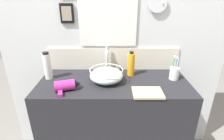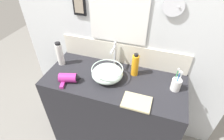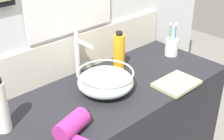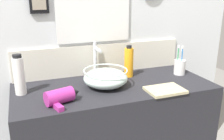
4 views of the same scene
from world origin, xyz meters
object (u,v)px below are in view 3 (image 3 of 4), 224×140
at_px(glass_bowl_sink, 105,81).
at_px(lotion_bottle, 0,106).
at_px(faucet, 79,52).
at_px(toothbrush_cup, 172,46).
at_px(hand_towel, 177,83).
at_px(shampoo_bottle, 119,52).
at_px(hair_drier, 75,124).

height_order(glass_bowl_sink, lotion_bottle, lotion_bottle).
height_order(faucet, toothbrush_cup, faucet).
bearing_deg(lotion_bottle, toothbrush_cup, -0.82).
bearing_deg(hand_towel, glass_bowl_sink, 146.74).
bearing_deg(shampoo_bottle, toothbrush_cup, -13.02).
bearing_deg(shampoo_bottle, faucet, 161.26).
bearing_deg(lotion_bottle, hair_drier, -45.10).
distance_m(faucet, hand_towel, 0.50).
xyz_separation_m(glass_bowl_sink, shampoo_bottle, (0.21, 0.12, 0.04)).
xyz_separation_m(faucet, lotion_bottle, (-0.48, -0.14, -0.03)).
height_order(faucet, shampoo_bottle, faucet).
distance_m(glass_bowl_sink, hand_towel, 0.36).
distance_m(lotion_bottle, hand_towel, 0.82).
distance_m(faucet, hair_drier, 0.45).
bearing_deg(lotion_bottle, shampoo_bottle, 5.46).
bearing_deg(hand_towel, toothbrush_cup, 42.20).
bearing_deg(glass_bowl_sink, faucet, 90.00).
bearing_deg(shampoo_bottle, lotion_bottle, -174.54).
relative_size(shampoo_bottle, hand_towel, 1.01).
xyz_separation_m(faucet, shampoo_bottle, (0.21, -0.07, -0.04)).
bearing_deg(faucet, lotion_bottle, -164.22).
relative_size(hair_drier, hand_towel, 0.94).
distance_m(hair_drier, shampoo_bottle, 0.56).
relative_size(faucet, toothbrush_cup, 1.17).
bearing_deg(glass_bowl_sink, shampoo_bottle, 30.48).
height_order(lotion_bottle, hand_towel, lotion_bottle).
bearing_deg(lotion_bottle, glass_bowl_sink, -6.63).
height_order(hair_drier, shampoo_bottle, shampoo_bottle).
relative_size(hair_drier, lotion_bottle, 0.87).
distance_m(faucet, toothbrush_cup, 0.58).
bearing_deg(hand_towel, faucet, 127.48).
distance_m(lotion_bottle, shampoo_bottle, 0.69).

